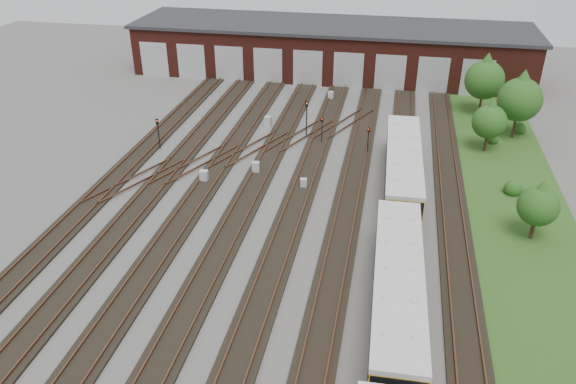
# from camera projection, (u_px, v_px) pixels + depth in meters

# --- Properties ---
(ground) EXTENTS (120.00, 120.00, 0.00)m
(ground) POSITION_uv_depth(u_px,v_px,m) (257.00, 236.00, 40.41)
(ground) COLOR #494643
(ground) RESTS_ON ground
(track_network) EXTENTS (30.40, 70.00, 0.33)m
(track_network) POSITION_uv_depth(u_px,v_px,m) (256.00, 230.00, 40.89)
(track_network) COLOR black
(track_network) RESTS_ON ground
(maintenance_shed) EXTENTS (51.00, 12.50, 6.35)m
(maintenance_shed) POSITION_uv_depth(u_px,v_px,m) (330.00, 48.00, 73.09)
(maintenance_shed) COLOR #4B1A12
(maintenance_shed) RESTS_ON ground
(grass_verge) EXTENTS (8.00, 55.00, 0.05)m
(grass_verge) POSITION_uv_depth(u_px,v_px,m) (512.00, 194.00, 45.72)
(grass_verge) COLOR #264818
(grass_verge) RESTS_ON ground
(metro_train) EXTENTS (3.16, 47.35, 3.16)m
(metro_train) POSITION_uv_depth(u_px,v_px,m) (397.00, 291.00, 31.94)
(metro_train) COLOR black
(metro_train) RESTS_ON ground
(signal_mast_0) EXTENTS (0.31, 0.29, 3.03)m
(signal_mast_0) POSITION_uv_depth(u_px,v_px,m) (158.00, 130.00, 52.56)
(signal_mast_0) COLOR black
(signal_mast_0) RESTS_ON ground
(signal_mast_1) EXTENTS (0.32, 0.31, 3.56)m
(signal_mast_1) POSITION_uv_depth(u_px,v_px,m) (307.00, 114.00, 55.25)
(signal_mast_1) COLOR black
(signal_mast_1) RESTS_ON ground
(signal_mast_2) EXTENTS (0.23, 0.22, 2.72)m
(signal_mast_2) POSITION_uv_depth(u_px,v_px,m) (322.00, 127.00, 53.68)
(signal_mast_2) COLOR black
(signal_mast_2) RESTS_ON ground
(signal_mast_3) EXTENTS (0.26, 0.25, 2.61)m
(signal_mast_3) POSITION_uv_depth(u_px,v_px,m) (368.00, 137.00, 51.73)
(signal_mast_3) COLOR black
(signal_mast_3) RESTS_ON ground
(relay_cabinet_0) EXTENTS (0.64, 0.53, 1.06)m
(relay_cabinet_0) POSITION_uv_depth(u_px,v_px,m) (204.00, 176.00, 47.38)
(relay_cabinet_0) COLOR #B5B9BB
(relay_cabinet_0) RESTS_ON ground
(relay_cabinet_1) EXTENTS (0.78, 0.69, 1.12)m
(relay_cabinet_1) POSITION_uv_depth(u_px,v_px,m) (268.00, 122.00, 57.99)
(relay_cabinet_1) COLOR #B5B9BB
(relay_cabinet_1) RESTS_ON ground
(relay_cabinet_2) EXTENTS (0.70, 0.61, 1.06)m
(relay_cabinet_2) POSITION_uv_depth(u_px,v_px,m) (256.00, 168.00, 48.80)
(relay_cabinet_2) COLOR #B5B9BB
(relay_cabinet_2) RESTS_ON ground
(relay_cabinet_3) EXTENTS (0.65, 0.57, 0.98)m
(relay_cabinet_3) POSITION_uv_depth(u_px,v_px,m) (331.00, 96.00, 65.20)
(relay_cabinet_3) COLOR #B5B9BB
(relay_cabinet_3) RESTS_ON ground
(relay_cabinet_4) EXTENTS (0.58, 0.51, 0.87)m
(relay_cabinet_4) POSITION_uv_depth(u_px,v_px,m) (304.00, 183.00, 46.45)
(relay_cabinet_4) COLOR #B5B9BB
(relay_cabinet_4) RESTS_ON ground
(tree_0) EXTENTS (4.12, 4.12, 6.83)m
(tree_0) POSITION_uv_depth(u_px,v_px,m) (485.00, 75.00, 59.17)
(tree_0) COLOR #362118
(tree_0) RESTS_ON ground
(tree_1) EXTENTS (3.15, 3.15, 5.21)m
(tree_1) POSITION_uv_depth(u_px,v_px,m) (490.00, 118.00, 51.42)
(tree_1) COLOR #362118
(tree_1) RESTS_ON ground
(tree_2) EXTENTS (4.21, 4.21, 6.97)m
(tree_2) POSITION_uv_depth(u_px,v_px,m) (521.00, 95.00, 53.59)
(tree_2) COLOR #362118
(tree_2) RESTS_ON ground
(tree_3) EXTENTS (2.84, 2.84, 4.71)m
(tree_3) POSITION_uv_depth(u_px,v_px,m) (539.00, 202.00, 38.66)
(tree_3) COLOR #362118
(tree_3) RESTS_ON ground
(bush_0) EXTENTS (1.43, 1.43, 1.43)m
(bush_0) POSITION_uv_depth(u_px,v_px,m) (514.00, 186.00, 45.46)
(bush_0) COLOR #1C4914
(bush_0) RESTS_ON ground
(bush_1) EXTENTS (1.06, 1.06, 1.06)m
(bush_1) POSITION_uv_depth(u_px,v_px,m) (493.00, 138.00, 54.35)
(bush_1) COLOR #1C4914
(bush_1) RESTS_ON ground
(bush_2) EXTENTS (1.29, 1.29, 1.29)m
(bush_2) POSITION_uv_depth(u_px,v_px,m) (520.00, 127.00, 56.54)
(bush_2) COLOR #1C4914
(bush_2) RESTS_ON ground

